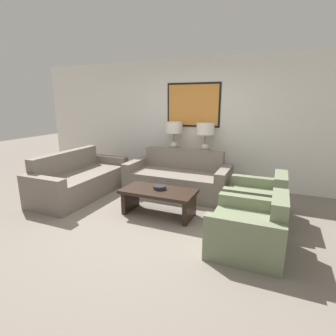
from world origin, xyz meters
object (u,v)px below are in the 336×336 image
(couch_by_back_wall, at_px, (178,179))
(table_lamp_left, at_px, (174,130))
(decorative_bowl, at_px, (160,187))
(armchair_near_back_wall, at_px, (257,202))
(coffee_table, at_px, (159,197))
(couch_by_side, at_px, (80,180))
(console_table, at_px, (189,168))
(armchair_near_camera, at_px, (250,230))
(table_lamp_right, at_px, (205,131))

(couch_by_back_wall, bearing_deg, table_lamp_left, 118.48)
(decorative_bowl, distance_m, armchair_near_back_wall, 1.54)
(coffee_table, height_order, decorative_bowl, decorative_bowl)
(couch_by_side, bearing_deg, coffee_table, -8.09)
(table_lamp_left, height_order, couch_by_side, table_lamp_left)
(couch_by_side, height_order, armchair_near_back_wall, couch_by_side)
(couch_by_side, xyz_separation_m, decorative_bowl, (1.81, -0.21, 0.16))
(couch_by_side, bearing_deg, armchair_near_back_wall, 4.27)
(table_lamp_left, xyz_separation_m, decorative_bowl, (0.43, -1.67, -0.73))
(couch_by_back_wall, distance_m, couch_by_side, 1.91)
(console_table, height_order, couch_by_side, couch_by_side)
(armchair_near_camera, bearing_deg, couch_by_side, 166.93)
(decorative_bowl, distance_m, armchair_near_camera, 1.56)
(decorative_bowl, height_order, armchair_near_camera, armchair_near_camera)
(couch_by_side, relative_size, decorative_bowl, 9.88)
(table_lamp_right, xyz_separation_m, decorative_bowl, (-0.26, -1.67, -0.73))
(console_table, relative_size, couch_by_side, 0.64)
(armchair_near_back_wall, bearing_deg, couch_by_side, -175.73)
(couch_by_side, bearing_deg, table_lamp_right, 35.09)
(table_lamp_right, distance_m, armchair_near_camera, 2.67)
(armchair_near_back_wall, bearing_deg, table_lamp_left, 147.23)
(couch_by_back_wall, height_order, armchair_near_camera, couch_by_back_wall)
(table_lamp_right, bearing_deg, couch_by_back_wall, -118.48)
(couch_by_side, distance_m, armchair_near_camera, 3.35)
(couch_by_back_wall, relative_size, armchair_near_back_wall, 2.24)
(armchair_near_back_wall, bearing_deg, decorative_bowl, -162.56)
(console_table, xyz_separation_m, decorative_bowl, (0.08, -1.67, 0.08))
(console_table, xyz_separation_m, armchair_near_camera, (1.54, -2.21, -0.10))
(decorative_bowl, bearing_deg, couch_by_side, 173.26)
(console_table, distance_m, table_lamp_right, 0.88)
(console_table, height_order, armchair_near_camera, armchair_near_camera)
(couch_by_back_wall, distance_m, coffee_table, 1.08)
(table_lamp_right, distance_m, decorative_bowl, 1.84)
(couch_by_side, distance_m, decorative_bowl, 1.83)
(couch_by_back_wall, bearing_deg, console_table, 90.00)
(console_table, xyz_separation_m, couch_by_back_wall, (0.00, -0.64, -0.08))
(console_table, bearing_deg, couch_by_side, -139.86)
(table_lamp_left, relative_size, coffee_table, 0.53)
(armchair_near_camera, bearing_deg, console_table, 124.78)
(console_table, distance_m, couch_by_back_wall, 0.64)
(table_lamp_left, xyz_separation_m, armchair_near_back_wall, (1.88, -1.21, -0.91))
(table_lamp_right, height_order, armchair_near_camera, table_lamp_right)
(table_lamp_left, distance_m, couch_by_back_wall, 1.15)
(decorative_bowl, relative_size, armchair_near_back_wall, 0.23)
(table_lamp_left, bearing_deg, console_table, -0.00)
(table_lamp_right, relative_size, couch_by_back_wall, 0.31)
(decorative_bowl, bearing_deg, table_lamp_left, 104.36)
(table_lamp_left, height_order, coffee_table, table_lamp_left)
(table_lamp_left, distance_m, decorative_bowl, 1.87)
(couch_by_side, bearing_deg, console_table, 40.14)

